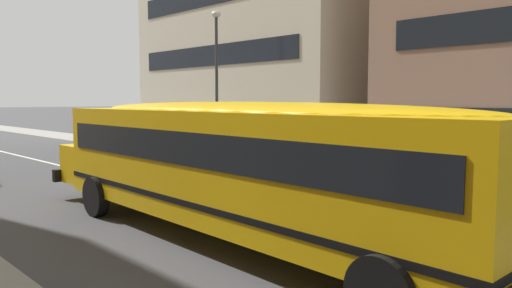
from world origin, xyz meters
TOP-DOWN VIEW (x-y plane):
  - ground_plane at (0.00, 0.00)m, footprint 400.00×400.00m
  - sidewalk_far at (0.00, 7.06)m, footprint 120.00×3.00m
  - lane_centreline at (0.00, 0.00)m, footprint 110.00×0.16m
  - school_bus at (1.71, -1.90)m, footprint 12.10×3.05m
  - parked_car_silver_far_corner at (-6.52, 4.22)m, footprint 3.90×1.88m
  - street_lamp at (-8.97, 6.36)m, footprint 0.44×0.44m
  - apartment_block_far_left at (-12.11, 14.91)m, footprint 14.94×12.76m

SIDE VIEW (x-z plane):
  - ground_plane at x=0.00m, z-range 0.00..0.00m
  - lane_centreline at x=0.00m, z-range 0.00..0.01m
  - sidewalk_far at x=0.00m, z-range 0.00..0.01m
  - parked_car_silver_far_corner at x=-6.52m, z-range 0.02..1.66m
  - school_bus at x=1.71m, z-range 0.25..2.95m
  - street_lamp at x=-8.97m, z-range 0.91..7.71m
  - apartment_block_far_left at x=-12.11m, z-range 0.00..13.30m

